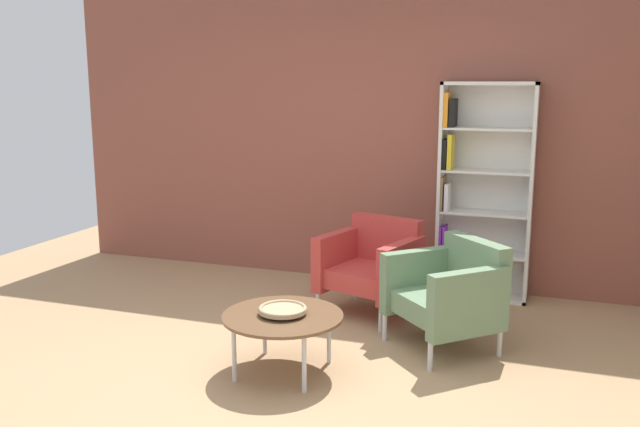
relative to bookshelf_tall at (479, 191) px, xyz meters
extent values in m
plane|color=tan|center=(-0.97, -2.26, -0.95)|extent=(8.32, 8.32, 0.00)
cube|color=brown|center=(-0.97, 0.20, 0.50)|extent=(6.40, 0.12, 2.90)
cube|color=silver|center=(-0.33, -0.03, 0.00)|extent=(0.03, 0.30, 1.90)
cube|color=silver|center=(0.44, -0.03, 0.00)|extent=(0.03, 0.30, 1.90)
cube|color=silver|center=(0.06, -0.03, 0.93)|extent=(0.80, 0.30, 0.03)
cube|color=silver|center=(0.06, -0.03, -0.94)|extent=(0.80, 0.30, 0.03)
cube|color=silver|center=(0.06, 0.12, 0.00)|extent=(0.80, 0.02, 1.90)
cube|color=silver|center=(0.06, -0.03, -0.56)|extent=(0.76, 0.28, 0.02)
cube|color=silver|center=(0.06, -0.03, -0.19)|extent=(0.76, 0.28, 0.02)
cube|color=silver|center=(0.06, -0.03, 0.18)|extent=(0.76, 0.28, 0.02)
cube|color=silver|center=(0.06, -0.03, 0.55)|extent=(0.76, 0.28, 0.02)
cube|color=blue|center=(-0.29, -0.04, -0.75)|extent=(0.04, 0.25, 0.32)
cube|color=olive|center=(-0.25, -0.07, -0.76)|extent=(0.02, 0.19, 0.30)
cube|color=orange|center=(-0.22, -0.08, -0.79)|extent=(0.02, 0.18, 0.25)
cube|color=purple|center=(-0.30, -0.07, -0.44)|extent=(0.02, 0.18, 0.22)
cube|color=purple|center=(-0.27, -0.06, -0.43)|extent=(0.02, 0.21, 0.22)
cube|color=olive|center=(-0.30, -0.04, -0.03)|extent=(0.02, 0.24, 0.30)
cube|color=white|center=(-0.26, -0.08, -0.05)|extent=(0.03, 0.17, 0.24)
cube|color=black|center=(-0.29, -0.06, 0.32)|extent=(0.04, 0.20, 0.26)
cube|color=yellow|center=(-0.25, -0.07, 0.34)|extent=(0.04, 0.20, 0.30)
cube|color=orange|center=(-0.29, -0.05, 0.71)|extent=(0.04, 0.24, 0.29)
cube|color=black|center=(-0.24, -0.04, 0.68)|extent=(0.04, 0.25, 0.24)
cylinder|color=brown|center=(-1.00, -2.10, -0.56)|extent=(0.80, 0.80, 0.02)
cylinder|color=silver|center=(-1.24, -2.34, -0.76)|extent=(0.03, 0.03, 0.38)
cylinder|color=silver|center=(-0.76, -2.34, -0.76)|extent=(0.03, 0.03, 0.38)
cylinder|color=silver|center=(-1.24, -1.86, -0.76)|extent=(0.03, 0.03, 0.38)
cylinder|color=silver|center=(-0.76, -1.86, -0.76)|extent=(0.03, 0.03, 0.38)
cylinder|color=tan|center=(-1.00, -2.10, -0.54)|extent=(0.13, 0.13, 0.02)
cylinder|color=tan|center=(-1.00, -2.10, -0.52)|extent=(0.32, 0.32, 0.02)
torus|color=tan|center=(-1.00, -2.10, -0.51)|extent=(0.32, 0.32, 0.02)
cube|color=#B73833|center=(-0.76, -0.81, -0.63)|extent=(0.78, 0.74, 0.16)
cube|color=#B73833|center=(-0.69, -0.55, -0.36)|extent=(0.65, 0.30, 0.38)
cube|color=#B73833|center=(-1.07, -0.74, -0.52)|extent=(0.28, 0.62, 0.46)
cube|color=#B73833|center=(-0.47, -0.92, -0.52)|extent=(0.28, 0.62, 0.46)
cylinder|color=silver|center=(-1.14, -1.02, -0.83)|extent=(0.04, 0.04, 0.24)
cylinder|color=silver|center=(-0.57, -1.19, -0.83)|extent=(0.04, 0.04, 0.24)
cylinder|color=silver|center=(-0.97, -0.46, -0.83)|extent=(0.04, 0.04, 0.24)
cylinder|color=silver|center=(-0.40, -0.63, -0.83)|extent=(0.04, 0.04, 0.24)
cube|color=slate|center=(-0.07, -1.32, -0.63)|extent=(0.86, 0.86, 0.16)
cube|color=slate|center=(0.12, -1.14, -0.36)|extent=(0.53, 0.54, 0.38)
cube|color=slate|center=(-0.30, -1.12, -0.52)|extent=(0.51, 0.50, 0.46)
cube|color=slate|center=(0.13, -1.56, -0.52)|extent=(0.51, 0.50, 0.46)
cylinder|color=silver|center=(-0.50, -1.33, -0.83)|extent=(0.04, 0.04, 0.24)
cylinder|color=silver|center=(-0.08, -1.76, -0.83)|extent=(0.04, 0.04, 0.24)
cylinder|color=silver|center=(-0.09, -0.92, -0.83)|extent=(0.04, 0.04, 0.24)
cylinder|color=silver|center=(0.33, -1.35, -0.83)|extent=(0.04, 0.04, 0.24)
camera|label=1|loc=(0.63, -5.99, 0.95)|focal=37.84mm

